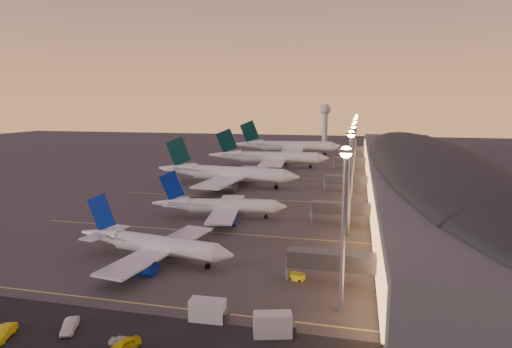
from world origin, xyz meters
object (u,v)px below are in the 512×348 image
at_px(service_van_b, 3,333).
at_px(airliner_wide_mid, 268,157).
at_px(catering_truck_b, 275,325).
at_px(service_van_e, 124,342).
at_px(baggage_tug_b, 310,261).
at_px(radar_tower, 325,117).
at_px(service_van_d, 123,346).
at_px(airliner_wide_far, 287,146).
at_px(baggage_tug_a, 294,276).
at_px(airliner_narrow_south, 153,244).
at_px(airliner_wide_near, 226,173).
at_px(service_van_c, 70,326).
at_px(airliner_narrow_north, 219,206).
at_px(catering_truck_a, 209,311).

bearing_deg(service_van_b, airliner_wide_mid, 72.92).
relative_size(catering_truck_b, service_van_b, 1.28).
bearing_deg(service_van_e, baggage_tug_b, -31.99).
xyz_separation_m(radar_tower, service_van_d, (-1.14, -317.85, -21.07)).
bearing_deg(airliner_wide_far, baggage_tug_a, -86.96).
distance_m(airliner_narrow_south, service_van_d, 33.52).
relative_size(airliner_wide_near, catering_truck_b, 9.63).
xyz_separation_m(baggage_tug_b, service_van_b, (-38.04, -38.24, 0.33)).
bearing_deg(service_van_c, airliner_wide_mid, 69.72).
relative_size(airliner_wide_near, service_van_d, 12.69).
distance_m(airliner_wide_near, baggage_tug_b, 87.51).
relative_size(service_van_d, service_van_e, 1.19).
xyz_separation_m(airliner_wide_mid, service_van_d, (15.80, -167.02, -4.32)).
relative_size(service_van_b, service_van_e, 1.22).
bearing_deg(airliner_wide_far, service_van_d, -92.83).
xyz_separation_m(airliner_narrow_south, service_van_d, (11.66, -31.32, -2.61)).
xyz_separation_m(baggage_tug_a, service_van_e, (-18.79, -27.47, 0.12)).
height_order(airliner_narrow_south, service_van_d, airliner_narrow_south).
relative_size(airliner_wide_mid, service_van_d, 13.14).
bearing_deg(service_van_d, service_van_c, -169.16).
bearing_deg(baggage_tug_b, airliner_wide_mid, 65.97).
bearing_deg(airliner_wide_near, airliner_narrow_north, -69.46).
relative_size(baggage_tug_b, service_van_d, 0.75).
bearing_deg(catering_truck_a, airliner_narrow_south, 131.05).
distance_m(baggage_tug_a, service_van_c, 38.27).
bearing_deg(service_van_e, airliner_wide_mid, 3.21).
bearing_deg(service_van_e, catering_truck_b, -70.62).
height_order(airliner_wide_near, airliner_wide_far, airliner_wide_far).
bearing_deg(airliner_narrow_south, airliner_narrow_north, 93.70).
relative_size(airliner_wide_near, airliner_wide_far, 0.87).
bearing_deg(catering_truck_b, airliner_wide_near, 95.08).
distance_m(service_van_b, service_van_c, 8.57).
distance_m(airliner_narrow_south, radar_tower, 287.42).
xyz_separation_m(airliner_wide_far, catering_truck_b, (33.69, -214.03, -4.16)).
distance_m(airliner_narrow_south, service_van_e, 32.41).
bearing_deg(radar_tower, airliner_wide_far, -99.73).
relative_size(airliner_narrow_north, service_van_c, 8.37).
bearing_deg(radar_tower, service_van_e, -90.30).
relative_size(airliner_narrow_south, airliner_wide_mid, 0.60).
distance_m(airliner_wide_mid, baggage_tug_a, 142.74).
relative_size(airliner_wide_near, service_van_e, 15.04).
relative_size(airliner_narrow_south, radar_tower, 1.14).
bearing_deg(airliner_wide_mid, airliner_wide_far, 83.85).
distance_m(airliner_wide_near, airliner_wide_far, 108.96).
distance_m(radar_tower, service_van_b, 320.22).
distance_m(airliner_narrow_north, baggage_tug_a, 46.44).
bearing_deg(catering_truck_a, radar_tower, 88.96).
distance_m(airliner_wide_far, baggage_tug_b, 188.81).
distance_m(catering_truck_b, service_van_c, 29.22).
bearing_deg(service_van_c, radar_tower, 65.70).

